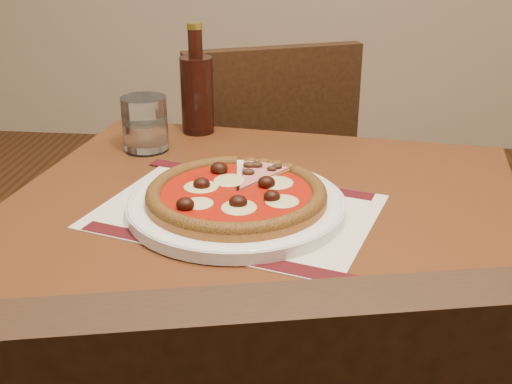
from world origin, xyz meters
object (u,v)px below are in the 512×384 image
table (255,273)px  plate (237,205)px  chair_far (260,185)px  bottle (197,91)px  water_glass (145,124)px  pizza (236,194)px

table → plate: 0.12m
chair_far → bottle: bottle is taller
water_glass → bottle: size_ratio=0.47×
chair_far → plate: 0.71m
plate → pizza: size_ratio=1.21×
plate → water_glass: water_glass is taller
bottle → water_glass: bearing=-123.8°
table → water_glass: 0.39m
chair_far → water_glass: (-0.18, -0.41, 0.29)m
chair_far → plate: (0.03, -0.67, 0.25)m
chair_far → bottle: size_ratio=4.01×
pizza → water_glass: bearing=129.2°
chair_far → table: bearing=72.6°
bottle → chair_far: bearing=71.2°
chair_far → water_glass: chair_far is taller
plate → bottle: bottle is taller
table → chair_far: bearing=94.9°
table → plate: plate is taller
table → chair_far: (-0.06, 0.68, -0.14)m
pizza → water_glass: water_glass is taller
table → pizza: 0.14m
bottle → table: bearing=-67.5°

